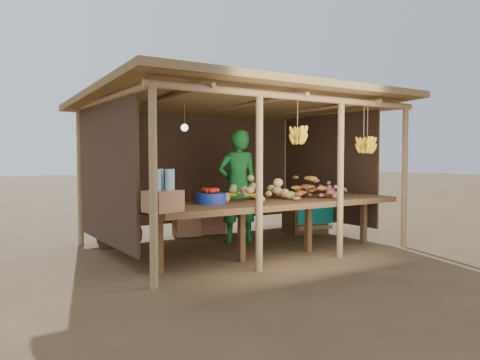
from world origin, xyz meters
TOP-DOWN VIEW (x-y plane):
  - ground at (0.00, 0.00)m, footprint 60.00×60.00m
  - stall_structure at (0.06, 0.03)m, footprint 4.70×3.50m
  - counter at (0.00, -0.95)m, footprint 3.90×1.05m
  - potato_heap at (-0.26, -0.90)m, footprint 1.27×0.92m
  - sweet_potato_heap at (0.59, -0.88)m, footprint 0.97×0.74m
  - onion_heap at (1.04, -1.04)m, footprint 0.83×0.64m
  - banana_pile at (-0.42, -0.62)m, footprint 0.73×0.60m
  - tomato_basin at (-1.00, -0.83)m, footprint 0.40×0.40m
  - bottle_box at (-1.90, -1.30)m, footprint 0.46×0.41m
  - vendor at (0.15, 0.29)m, footprint 0.78×0.62m
  - tarp_crate at (1.73, 0.42)m, footprint 0.89×0.82m
  - carton_stack at (-0.00, 1.20)m, footprint 1.03×0.47m
  - burlap_sacks at (-1.64, 0.96)m, footprint 0.73×0.38m

SIDE VIEW (x-z plane):
  - ground at x=0.00m, z-range 0.00..0.00m
  - burlap_sacks at x=-1.64m, z-range -0.03..0.48m
  - carton_stack at x=0.00m, z-range -0.04..0.69m
  - tarp_crate at x=1.73m, z-range -0.08..0.83m
  - counter at x=0.00m, z-range 0.34..1.14m
  - tomato_basin at x=-1.00m, z-range 0.78..0.99m
  - vendor at x=0.15m, z-range 0.00..1.87m
  - banana_pile at x=-0.42m, z-range 0.80..1.15m
  - onion_heap at x=1.04m, z-range 0.80..1.15m
  - sweet_potato_heap at x=0.59m, z-range 0.80..1.15m
  - bottle_box at x=-1.90m, z-range 0.74..1.23m
  - potato_heap at x=-0.26m, z-range 0.80..1.17m
  - stall_structure at x=0.06m, z-range 0.71..3.14m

